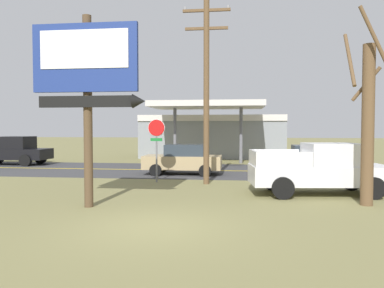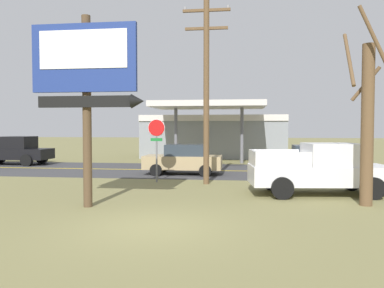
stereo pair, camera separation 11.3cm
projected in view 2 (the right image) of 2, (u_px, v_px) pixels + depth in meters
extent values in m
plane|color=olive|center=(152.00, 227.00, 9.88)|extent=(180.00, 180.00, 0.00)
cube|color=#3D3D3F|center=(203.00, 171.00, 22.76)|extent=(140.00, 8.00, 0.02)
cube|color=gold|center=(203.00, 170.00, 22.76)|extent=(126.00, 0.20, 0.01)
cylinder|color=brown|center=(87.00, 112.00, 12.26)|extent=(0.28, 0.28, 6.11)
cube|color=navy|center=(84.00, 58.00, 12.01)|extent=(3.39, 0.16, 2.13)
cube|color=white|center=(83.00, 49.00, 11.91)|extent=(2.85, 0.03, 1.19)
cube|color=black|center=(85.00, 102.00, 12.06)|extent=(3.05, 0.12, 0.36)
cone|color=black|center=(138.00, 101.00, 11.84)|extent=(0.40, 0.44, 0.44)
cylinder|color=slate|center=(157.00, 159.00, 17.97)|extent=(0.08, 0.08, 2.20)
cylinder|color=red|center=(156.00, 128.00, 17.88)|extent=(0.76, 0.03, 0.76)
cylinder|color=white|center=(156.00, 128.00, 17.90)|extent=(0.80, 0.01, 0.80)
cube|color=#19722D|center=(156.00, 140.00, 17.91)|extent=(0.56, 0.03, 0.14)
cylinder|color=brown|center=(206.00, 92.00, 17.25)|extent=(0.26, 0.26, 8.29)
cube|color=brown|center=(206.00, 10.00, 17.10)|extent=(2.14, 0.12, 0.12)
cube|color=brown|center=(206.00, 28.00, 17.13)|extent=(1.93, 0.12, 0.12)
cylinder|color=gray|center=(185.00, 8.00, 17.22)|extent=(0.10, 0.10, 0.14)
cylinder|color=gray|center=(228.00, 7.00, 16.97)|extent=(0.10, 0.10, 0.14)
cylinder|color=brown|center=(367.00, 125.00, 12.47)|extent=(0.40, 0.40, 5.26)
cylinder|color=brown|center=(366.00, 84.00, 12.82)|extent=(0.95, 0.24, 1.16)
cylinder|color=brown|center=(349.00, 59.00, 12.46)|extent=(0.13, 1.31, 1.92)
cylinder|color=brown|center=(375.00, 40.00, 11.85)|extent=(1.13, 0.20, 2.20)
cube|color=gray|center=(214.00, 136.00, 33.73)|extent=(12.00, 6.00, 3.60)
cube|color=silver|center=(212.00, 118.00, 30.64)|extent=(12.00, 0.12, 0.50)
cube|color=silver|center=(209.00, 105.00, 27.68)|extent=(8.00, 5.00, 0.40)
cylinder|color=slate|center=(176.00, 134.00, 28.08)|extent=(0.24, 0.24, 4.20)
cylinder|color=slate|center=(242.00, 134.00, 27.46)|extent=(0.24, 0.24, 4.20)
cube|color=silver|center=(319.00, 175.00, 14.59)|extent=(5.39, 2.54, 0.72)
cube|color=silver|center=(331.00, 154.00, 14.55)|extent=(2.09, 2.00, 0.84)
cube|color=#28333D|center=(355.00, 154.00, 14.54)|extent=(0.29, 1.66, 0.71)
cube|color=silver|center=(274.00, 156.00, 15.51)|extent=(1.95, 0.34, 0.56)
cube|color=silver|center=(284.00, 160.00, 13.67)|extent=(1.95, 0.34, 0.56)
cube|color=silver|center=(253.00, 158.00, 14.60)|extent=(0.33, 1.88, 0.56)
cylinder|color=black|center=(351.00, 181.00, 15.56)|extent=(0.83, 0.37, 0.80)
cylinder|color=black|center=(373.00, 188.00, 13.60)|extent=(0.83, 0.37, 0.80)
cylinder|color=black|center=(272.00, 181.00, 15.61)|extent=(0.83, 0.37, 0.80)
cylinder|color=black|center=(282.00, 188.00, 13.65)|extent=(0.83, 0.37, 0.80)
cube|color=black|center=(13.00, 154.00, 26.43)|extent=(5.20, 1.96, 0.72)
cube|color=black|center=(18.00, 142.00, 26.34)|extent=(1.90, 1.80, 0.84)
cube|color=#28333D|center=(31.00, 143.00, 26.23)|extent=(0.10, 1.66, 0.71)
cube|color=black|center=(0.00, 144.00, 27.52)|extent=(1.95, 0.12, 0.56)
cylinder|color=black|center=(42.00, 158.00, 27.21)|extent=(0.80, 0.28, 0.80)
cylinder|color=black|center=(27.00, 160.00, 25.27)|extent=(0.80, 0.28, 0.80)
cylinder|color=black|center=(0.00, 158.00, 27.63)|extent=(0.80, 0.28, 0.80)
cube|color=tan|center=(183.00, 162.00, 20.86)|extent=(4.20, 1.76, 0.72)
cube|color=#2D3842|center=(186.00, 150.00, 20.81)|extent=(2.10, 1.56, 0.60)
cylinder|color=black|center=(156.00, 170.00, 20.17)|extent=(0.64, 0.24, 0.64)
cylinder|color=black|center=(163.00, 167.00, 21.92)|extent=(0.64, 0.24, 0.64)
cylinder|color=black|center=(205.00, 171.00, 19.84)|extent=(0.64, 0.24, 0.64)
cylinder|color=black|center=(208.00, 167.00, 21.58)|extent=(0.64, 0.24, 0.64)
cube|color=#A8AAAF|center=(311.00, 164.00, 19.99)|extent=(4.20, 1.76, 0.72)
cube|color=#2D3842|center=(314.00, 151.00, 19.94)|extent=(2.10, 1.56, 0.60)
cylinder|color=black|center=(287.00, 172.00, 19.30)|extent=(0.64, 0.24, 0.64)
cylinder|color=black|center=(284.00, 168.00, 21.04)|extent=(0.64, 0.24, 0.64)
cylinder|color=black|center=(341.00, 173.00, 18.96)|extent=(0.64, 0.24, 0.64)
cylinder|color=black|center=(333.00, 169.00, 20.71)|extent=(0.64, 0.24, 0.64)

